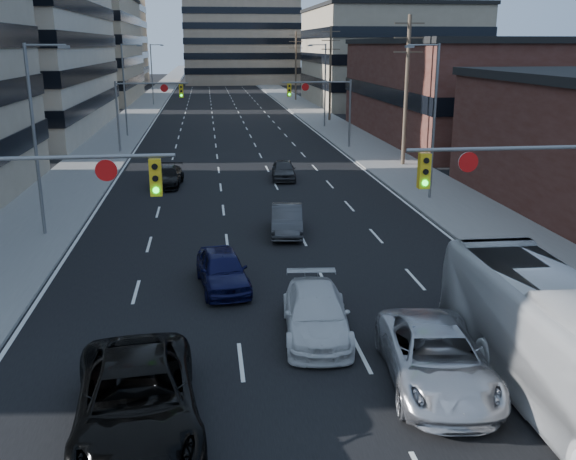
% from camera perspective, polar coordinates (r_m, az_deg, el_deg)
% --- Properties ---
extents(road_surface, '(18.00, 300.00, 0.02)m').
position_cam_1_polar(road_surface, '(141.24, -6.28, 12.45)').
color(road_surface, black).
rests_on(road_surface, ground).
extents(sidewalk_left, '(5.00, 300.00, 0.15)m').
position_cam_1_polar(sidewalk_left, '(141.49, -11.05, 12.28)').
color(sidewalk_left, slate).
rests_on(sidewalk_left, ground).
extents(sidewalk_right, '(5.00, 300.00, 0.15)m').
position_cam_1_polar(sidewalk_right, '(141.91, -1.52, 12.58)').
color(sidewalk_right, slate).
rests_on(sidewalk_right, ground).
extents(office_left_far, '(20.00, 30.00, 16.00)m').
position_cam_1_polar(office_left_far, '(112.99, -18.77, 14.87)').
color(office_left_far, gray).
rests_on(office_left_far, ground).
extents(storefront_right_mid, '(20.00, 30.00, 9.00)m').
position_cam_1_polar(storefront_right_mid, '(66.61, 16.68, 11.69)').
color(storefront_right_mid, '#472119').
rests_on(storefront_right_mid, ground).
extents(office_right_far, '(22.00, 28.00, 14.00)m').
position_cam_1_polar(office_right_far, '(102.71, 8.67, 14.91)').
color(office_right_far, gray).
rests_on(office_right_far, ground).
extents(bg_block_left, '(24.00, 24.00, 20.00)m').
position_cam_1_polar(bg_block_left, '(153.07, -17.43, 15.86)').
color(bg_block_left, '#ADA089').
rests_on(bg_block_left, ground).
extents(bg_block_right, '(22.00, 22.00, 12.00)m').
position_cam_1_polar(bg_block_right, '(145.13, 6.82, 14.89)').
color(bg_block_right, gray).
rests_on(bg_block_right, ground).
extents(signal_near_left, '(6.59, 0.33, 6.00)m').
position_cam_1_polar(signal_near_left, '(20.09, -21.12, 1.84)').
color(signal_near_left, slate).
rests_on(signal_near_left, ground).
extents(signal_near_right, '(6.59, 0.33, 6.00)m').
position_cam_1_polar(signal_near_right, '(21.89, 20.22, 3.04)').
color(signal_near_right, slate).
rests_on(signal_near_right, ground).
extents(signal_far_left, '(6.09, 0.33, 6.00)m').
position_cam_1_polar(signal_far_left, '(56.35, -12.62, 11.08)').
color(signal_far_left, slate).
rests_on(signal_far_left, ground).
extents(signal_far_right, '(6.09, 0.33, 6.00)m').
position_cam_1_polar(signal_far_right, '(57.04, 3.24, 11.49)').
color(signal_far_right, slate).
rests_on(signal_far_right, ground).
extents(utility_pole_block, '(2.20, 0.28, 11.00)m').
position_cam_1_polar(utility_pole_block, '(49.30, 10.48, 12.24)').
color(utility_pole_block, '#4C3D2D').
rests_on(utility_pole_block, ground).
extents(utility_pole_midblock, '(2.20, 0.28, 11.00)m').
position_cam_1_polar(utility_pole_midblock, '(78.40, 3.78, 13.83)').
color(utility_pole_midblock, '#4C3D2D').
rests_on(utility_pole_midblock, ground).
extents(utility_pole_distant, '(2.20, 0.28, 11.00)m').
position_cam_1_polar(utility_pole_distant, '(107.99, 0.70, 14.49)').
color(utility_pole_distant, '#4C3D2D').
rests_on(utility_pole_distant, ground).
extents(streetlight_left_near, '(2.03, 0.22, 9.00)m').
position_cam_1_polar(streetlight_left_near, '(32.13, -21.38, 8.15)').
color(streetlight_left_near, slate).
rests_on(streetlight_left_near, ground).
extents(streetlight_left_mid, '(2.03, 0.22, 9.00)m').
position_cam_1_polar(streetlight_left_mid, '(66.50, -14.23, 12.34)').
color(streetlight_left_mid, slate).
rests_on(streetlight_left_mid, ground).
extents(streetlight_left_far, '(2.03, 0.22, 9.00)m').
position_cam_1_polar(streetlight_left_far, '(101.31, -11.93, 13.63)').
color(streetlight_left_far, slate).
rests_on(streetlight_left_far, ground).
extents(streetlight_right_near, '(2.03, 0.22, 9.00)m').
position_cam_1_polar(streetlight_right_near, '(38.37, 12.68, 9.99)').
color(streetlight_right_near, slate).
rests_on(streetlight_right_near, ground).
extents(streetlight_right_far, '(2.03, 0.22, 9.00)m').
position_cam_1_polar(streetlight_right_far, '(72.20, 3.20, 13.06)').
color(streetlight_right_far, slate).
rests_on(streetlight_right_far, ground).
extents(black_pickup, '(3.47, 6.45, 1.72)m').
position_cam_1_polar(black_pickup, '(16.01, -13.29, -14.54)').
color(black_pickup, black).
rests_on(black_pickup, ground).
extents(white_van, '(2.46, 5.13, 1.44)m').
position_cam_1_polar(white_van, '(20.49, 2.52, -7.45)').
color(white_van, silver).
rests_on(white_van, ground).
extents(silver_suv, '(3.24, 5.95, 1.58)m').
position_cam_1_polar(silver_suv, '(18.06, 13.06, -11.03)').
color(silver_suv, '#B6B6BB').
rests_on(silver_suv, ground).
extents(transit_bus, '(2.87, 11.49, 3.19)m').
position_cam_1_polar(transit_bus, '(17.57, 23.93, -9.98)').
color(transit_bus, silver).
rests_on(transit_bus, ground).
extents(sedan_blue, '(2.22, 4.45, 1.46)m').
position_cam_1_polar(sedan_blue, '(24.43, -5.85, -3.52)').
color(sedan_blue, '#0D0E34').
rests_on(sedan_blue, ground).
extents(sedan_grey_center, '(1.92, 4.36, 1.39)m').
position_cam_1_polar(sedan_grey_center, '(31.26, -0.11, 0.90)').
color(sedan_grey_center, '#363739').
rests_on(sedan_grey_center, ground).
extents(sedan_black_far, '(2.12, 4.46, 1.26)m').
position_cam_1_polar(sedan_black_far, '(42.69, -10.64, 4.68)').
color(sedan_black_far, black).
rests_on(sedan_black_far, ground).
extents(sedan_grey_right, '(1.86, 4.02, 1.33)m').
position_cam_1_polar(sedan_grey_right, '(44.09, -0.40, 5.37)').
color(sedan_grey_right, '#2F2F31').
rests_on(sedan_grey_right, ground).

